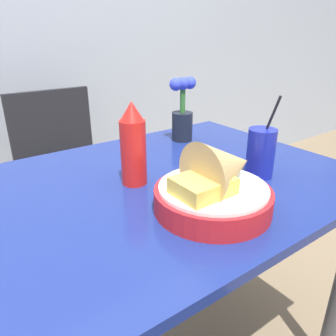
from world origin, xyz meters
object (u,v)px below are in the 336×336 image
(ketchup_bottle, at_px, (133,145))
(flower_vase, at_px, (182,113))
(drink_cup, at_px, (260,154))
(food_basket, at_px, (217,185))
(chair_far_window, at_px, (62,162))

(ketchup_bottle, xyz_separation_m, flower_vase, (0.33, 0.22, -0.00))
(flower_vase, bearing_deg, drink_cup, -94.20)
(drink_cup, xyz_separation_m, flower_vase, (0.03, 0.38, 0.04))
(food_basket, relative_size, drink_cup, 1.16)
(ketchup_bottle, bearing_deg, drink_cup, -28.05)
(ketchup_bottle, bearing_deg, flower_vase, 33.28)
(chair_far_window, distance_m, drink_cup, 1.06)
(drink_cup, bearing_deg, ketchup_bottle, 151.95)
(ketchup_bottle, relative_size, flower_vase, 0.96)
(ketchup_bottle, height_order, drink_cup, drink_cup)
(chair_far_window, relative_size, flower_vase, 3.75)
(ketchup_bottle, bearing_deg, food_basket, -70.87)
(chair_far_window, relative_size, food_basket, 3.24)
(food_basket, relative_size, flower_vase, 1.16)
(chair_far_window, bearing_deg, ketchup_bottle, -94.53)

